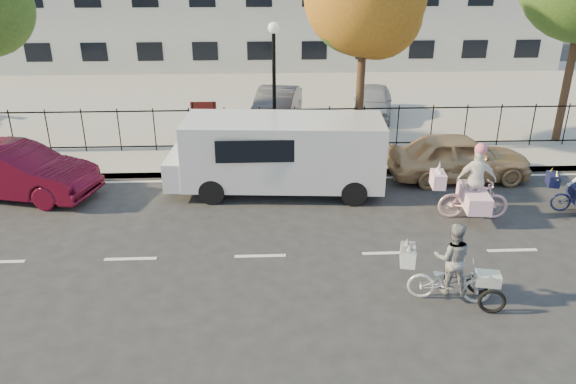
{
  "coord_description": "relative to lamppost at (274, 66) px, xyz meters",
  "views": [
    {
      "loc": [
        0.14,
        -11.42,
        6.62
      ],
      "look_at": [
        0.7,
        1.2,
        1.1
      ],
      "focal_mm": 35.0,
      "sensor_mm": 36.0,
      "label": 1
    }
  ],
  "objects": [
    {
      "name": "parking_lot",
      "position": [
        -0.5,
        8.2,
        -3.04
      ],
      "size": [
        60.0,
        15.6,
        0.15
      ],
      "primitive_type": "cube",
      "color": "#A8A399",
      "rests_on": "ground"
    },
    {
      "name": "zebra_trike",
      "position": [
        3.33,
        -8.74,
        -2.44
      ],
      "size": [
        2.03,
        1.06,
        1.73
      ],
      "rotation": [
        0.0,
        0.0,
        1.36
      ],
      "color": "white",
      "rests_on": "ground"
    },
    {
      "name": "white_van",
      "position": [
        0.08,
        -3.0,
        -1.9
      ],
      "size": [
        6.29,
        2.48,
        2.19
      ],
      "rotation": [
        0.0,
        0.0,
        -0.07
      ],
      "color": "white",
      "rests_on": "ground"
    },
    {
      "name": "lot_car_d",
      "position": [
        4.16,
        4.3,
        -2.32
      ],
      "size": [
        2.3,
        4.0,
        1.28
      ],
      "primitive_type": "imported",
      "rotation": [
        0.0,
        0.0,
        -0.22
      ],
      "color": "#A2A4A9",
      "rests_on": "parking_lot"
    },
    {
      "name": "ground",
      "position": [
        -0.5,
        -6.8,
        -3.11
      ],
      "size": [
        120.0,
        120.0,
        0.0
      ],
      "primitive_type": "plane",
      "color": "#333334"
    },
    {
      "name": "gold_sedan",
      "position": [
        5.6,
        -2.3,
        -2.39
      ],
      "size": [
        4.31,
        1.83,
        1.45
      ],
      "primitive_type": "imported",
      "rotation": [
        0.0,
        0.0,
        1.6
      ],
      "color": "tan",
      "rests_on": "ground"
    },
    {
      "name": "red_sedan",
      "position": [
        -7.45,
        -3.0,
        -2.36
      ],
      "size": [
        4.85,
        2.74,
        1.51
      ],
      "primitive_type": "imported",
      "rotation": [
        0.0,
        0.0,
        1.31
      ],
      "color": "#52091C",
      "rests_on": "ground"
    },
    {
      "name": "iron_fence",
      "position": [
        -0.5,
        0.4,
        -2.21
      ],
      "size": [
        58.0,
        0.06,
        1.5
      ],
      "primitive_type": null,
      "color": "black",
      "rests_on": "sidewalk"
    },
    {
      "name": "lamppost",
      "position": [
        0.0,
        0.0,
        0.0
      ],
      "size": [
        0.36,
        0.36,
        4.33
      ],
      "color": "black",
      "rests_on": "sidewalk"
    },
    {
      "name": "sidewalk",
      "position": [
        -0.5,
        -0.7,
        -3.04
      ],
      "size": [
        60.0,
        2.2,
        0.15
      ],
      "primitive_type": "cube",
      "color": "#A8A399",
      "rests_on": "ground"
    },
    {
      "name": "building",
      "position": [
        -0.5,
        18.2,
        -0.11
      ],
      "size": [
        34.0,
        10.0,
        6.0
      ],
      "primitive_type": "cube",
      "color": "silver",
      "rests_on": "ground"
    },
    {
      "name": "lot_car_c",
      "position": [
        0.14,
        3.3,
        -2.25
      ],
      "size": [
        2.32,
        4.51,
        1.41
      ],
      "primitive_type": "imported",
      "rotation": [
        0.0,
        0.0,
        -0.2
      ],
      "color": "#44454B",
      "rests_on": "parking_lot"
    },
    {
      "name": "unicorn_bike",
      "position": [
        5.08,
        -5.04,
        -2.34
      ],
      "size": [
        2.1,
        1.47,
        2.1
      ],
      "rotation": [
        0.0,
        0.0,
        1.47
      ],
      "color": "beige",
      "rests_on": "ground"
    },
    {
      "name": "curb",
      "position": [
        -0.5,
        -1.75,
        -3.04
      ],
      "size": [
        60.0,
        0.1,
        0.15
      ],
      "primitive_type": "cube",
      "color": "#A8A399",
      "rests_on": "ground"
    },
    {
      "name": "street_sign",
      "position": [
        -2.35,
        0.0,
        -1.7
      ],
      "size": [
        0.85,
        0.06,
        1.8
      ],
      "color": "black",
      "rests_on": "sidewalk"
    },
    {
      "name": "road_markings",
      "position": [
        -0.5,
        -6.8,
        -3.11
      ],
      "size": [
        60.0,
        9.52,
        0.01
      ],
      "primitive_type": null,
      "color": "silver",
      "rests_on": "ground"
    },
    {
      "name": "tree_mid",
      "position": [
        3.07,
        0.56,
        1.96
      ],
      "size": [
        3.95,
        3.95,
        7.25
      ],
      "color": "#442D1D",
      "rests_on": "ground"
    }
  ]
}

